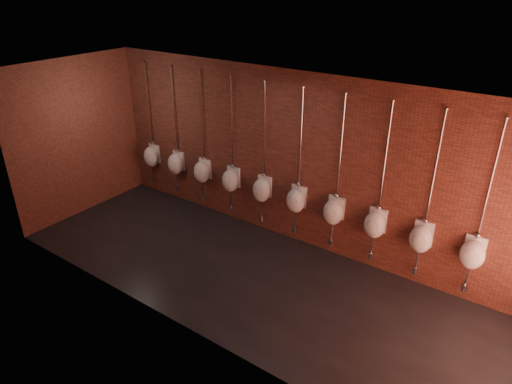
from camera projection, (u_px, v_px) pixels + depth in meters
ground at (246, 276)px, 7.73m from camera, size 8.50×8.50×0.00m
room_shell at (245, 166)px, 6.85m from camera, size 8.54×3.04×3.22m
urinal_0 at (151, 156)px, 10.24m from camera, size 0.36×0.31×2.71m
urinal_1 at (176, 163)px, 9.85m from camera, size 0.36×0.31×2.71m
urinal_2 at (202, 171)px, 9.45m from camera, size 0.36×0.31×2.71m
urinal_3 at (231, 180)px, 9.06m from camera, size 0.36×0.31×2.71m
urinal_4 at (262, 189)px, 8.67m from camera, size 0.36×0.31×2.71m
urinal_5 at (296, 200)px, 8.28m from camera, size 0.36×0.31×2.71m
urinal_6 at (334, 211)px, 7.88m from camera, size 0.36×0.31×2.71m
urinal_7 at (375, 224)px, 7.49m from camera, size 0.36×0.31×2.71m
urinal_8 at (421, 238)px, 7.10m from camera, size 0.36×0.31×2.71m
urinal_9 at (473, 253)px, 6.70m from camera, size 0.36×0.31×2.71m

